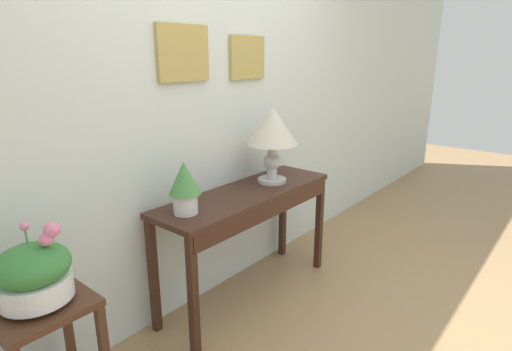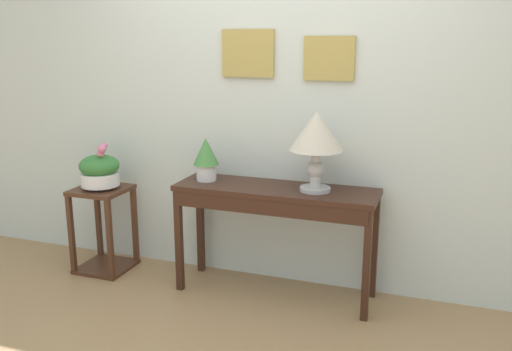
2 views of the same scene
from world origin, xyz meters
TOP-DOWN VIEW (x-y plane):
  - back_wall_with_art at (0.00, 1.34)m, footprint 9.00×0.13m
  - console_table at (0.06, 1.03)m, footprint 1.35×0.41m
  - table_lamp at (0.32, 1.05)m, footprint 0.35×0.35m
  - potted_plant_on_console at (-0.45, 1.06)m, footprint 0.18×0.18m
  - pedestal_stand_left at (-1.29, 1.01)m, footprint 0.38×0.38m
  - planter_bowl_wide at (-1.29, 1.01)m, footprint 0.29×0.29m

SIDE VIEW (x-z plane):
  - pedestal_stand_left at x=-1.29m, z-range 0.00..0.64m
  - console_table at x=0.06m, z-range 0.28..1.04m
  - planter_bowl_wide at x=-1.29m, z-range 0.61..0.95m
  - potted_plant_on_console at x=-0.45m, z-range 0.78..1.08m
  - table_lamp at x=0.32m, z-range 0.87..1.38m
  - back_wall_with_art at x=0.00m, z-range 0.00..2.80m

